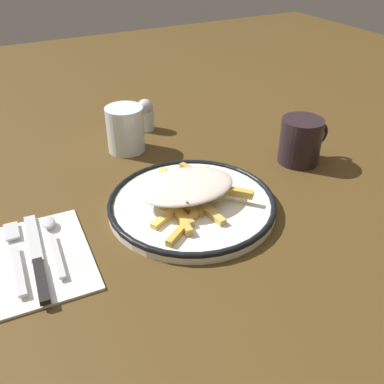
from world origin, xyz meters
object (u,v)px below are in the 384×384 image
object	(u,v)px
fork	(16,256)
knife	(38,262)
fries_heap	(187,190)
water_glass	(125,129)
plate	(192,204)
coffee_mug	(301,141)
salt_shaker	(146,115)
napkin	(37,258)
spoon	(52,235)

from	to	relation	value
fork	knife	size ratio (longest dim) A/B	0.84
fries_heap	water_glass	bearing A→B (deg)	92.40
plate	water_glass	size ratio (longest dim) A/B	3.02
coffee_mug	salt_shaker	size ratio (longest dim) A/B	1.51
knife	coffee_mug	world-z (taller)	coffee_mug
fork	water_glass	xyz separation A→B (m)	(0.28, 0.26, 0.04)
napkin	plate	bearing A→B (deg)	1.86
salt_shaker	knife	bearing A→B (deg)	-131.56
water_glass	salt_shaker	xyz separation A→B (m)	(0.08, 0.08, -0.01)
water_glass	coffee_mug	distance (m)	0.37
plate	fries_heap	size ratio (longest dim) A/B	1.39
plate	fork	world-z (taller)	plate
knife	fork	bearing A→B (deg)	129.50
spoon	fork	bearing A→B (deg)	-158.76
fork	water_glass	bearing A→B (deg)	43.61
fork	plate	bearing A→B (deg)	-0.69
plate	napkin	bearing A→B (deg)	-178.14
napkin	salt_shaker	bearing A→B (deg)	47.10
plate	fork	distance (m)	0.29
napkin	salt_shaker	world-z (taller)	salt_shaker
plate	salt_shaker	world-z (taller)	salt_shaker
plate	salt_shaker	bearing A→B (deg)	80.15
plate	fries_heap	world-z (taller)	fries_heap
water_glass	napkin	bearing A→B (deg)	-132.10
napkin	knife	distance (m)	0.02
fork	knife	distance (m)	0.04
knife	coffee_mug	distance (m)	0.55
napkin	fork	bearing A→B (deg)	155.91
plate	spoon	bearing A→B (deg)	173.68
knife	salt_shaker	world-z (taller)	salt_shaker
knife	spoon	bearing A→B (deg)	58.73
spoon	plate	bearing A→B (deg)	-6.32
knife	coffee_mug	bearing A→B (deg)	8.01
fries_heap	salt_shaker	bearing A→B (deg)	78.74
fries_heap	napkin	size ratio (longest dim) A/B	1.03
fork	spoon	bearing A→B (deg)	21.24
plate	knife	bearing A→B (deg)	-174.15
water_glass	fries_heap	bearing A→B (deg)	-87.60
fries_heap	knife	world-z (taller)	fries_heap
water_glass	spoon	bearing A→B (deg)	-132.18
fork	salt_shaker	bearing A→B (deg)	43.79
knife	spoon	distance (m)	0.06
water_glass	knife	bearing A→B (deg)	-130.41
plate	coffee_mug	distance (m)	0.28
knife	plate	bearing A→B (deg)	5.85
water_glass	coffee_mug	bearing A→B (deg)	-36.21
plate	fork	xyz separation A→B (m)	(-0.29, 0.00, -0.00)
coffee_mug	salt_shaker	distance (m)	0.37
fork	knife	bearing A→B (deg)	-50.50
napkin	spoon	size ratio (longest dim) A/B	1.34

